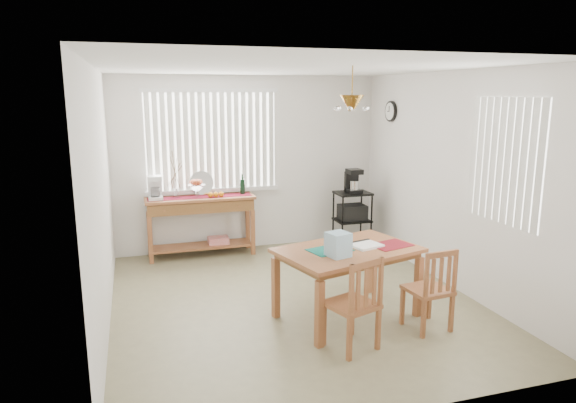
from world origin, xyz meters
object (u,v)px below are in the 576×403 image
object	(u,v)px
chair_left	(354,304)
chair_right	(430,290)
sideboard	(201,212)
dining_table	(348,256)
wire_cart	(352,214)
cart_items	(353,181)

from	to	relation	value
chair_left	chair_right	distance (m)	0.90
sideboard	chair_right	distance (m)	3.62
chair_left	dining_table	bearing A→B (deg)	71.61
sideboard	wire_cart	xyz separation A→B (m)	(2.26, -0.27, -0.13)
chair_left	wire_cart	bearing A→B (deg)	66.47
sideboard	chair_left	bearing A→B (deg)	-73.62
cart_items	chair_left	distance (m)	3.31
sideboard	dining_table	size ratio (longest dim) A/B	0.97
dining_table	chair_right	bearing A→B (deg)	-38.57
sideboard	chair_right	xyz separation A→B (m)	(1.85, -3.10, -0.23)
cart_items	chair_left	xyz separation A→B (m)	(-1.30, -2.99, -0.59)
sideboard	cart_items	distance (m)	2.30
wire_cart	chair_right	xyz separation A→B (m)	(-0.41, -2.83, -0.10)
cart_items	chair_left	bearing A→B (deg)	-113.46
sideboard	wire_cart	size ratio (longest dim) A/B	1.79
cart_items	sideboard	bearing A→B (deg)	173.28
wire_cart	chair_right	size ratio (longest dim) A/B	1.01
sideboard	chair_left	distance (m)	3.40
sideboard	dining_table	bearing A→B (deg)	-65.31
cart_items	dining_table	xyz separation A→B (m)	(-1.07, -2.31, -0.37)
wire_cart	chair_left	bearing A→B (deg)	-113.53
cart_items	wire_cart	bearing A→B (deg)	-90.00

